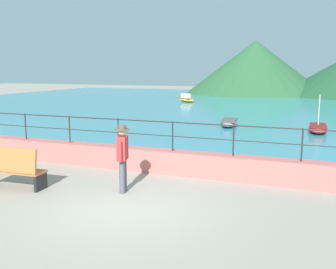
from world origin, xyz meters
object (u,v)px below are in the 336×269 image
Objects in this scene: person_walking at (123,155)px; bench_main at (12,168)px; boat_0 at (186,99)px; boat_1 at (318,128)px; boat_2 at (229,122)px.

bench_main is at bearing -165.10° from person_walking.
bench_main reaches higher than boat_0.
boat_0 is (-7.06, 26.21, -0.65)m from person_walking.
person_walking reaches higher than bench_main.
boat_1 reaches higher than boat_0.
boat_1 is 0.97× the size of boat_2.
person_walking is at bearing -74.92° from boat_0.
boat_0 is 0.97× the size of boat_2.
person_walking is 12.12m from boat_2.
boat_1 is (7.53, 12.43, -0.30)m from bench_main.
boat_0 is at bearing 116.99° from boat_2.
boat_0 is at bearing 105.08° from person_walking.
person_walking reaches higher than boat_0.
bench_main is 0.99× the size of person_walking.
person_walking is 27.15m from boat_0.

